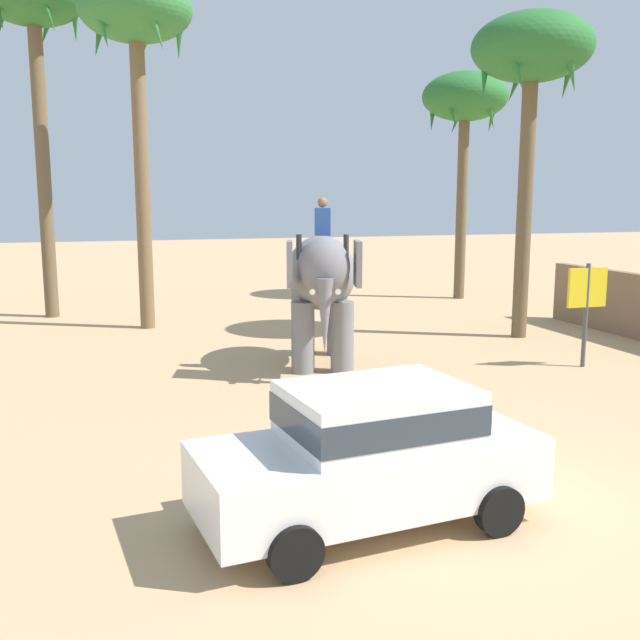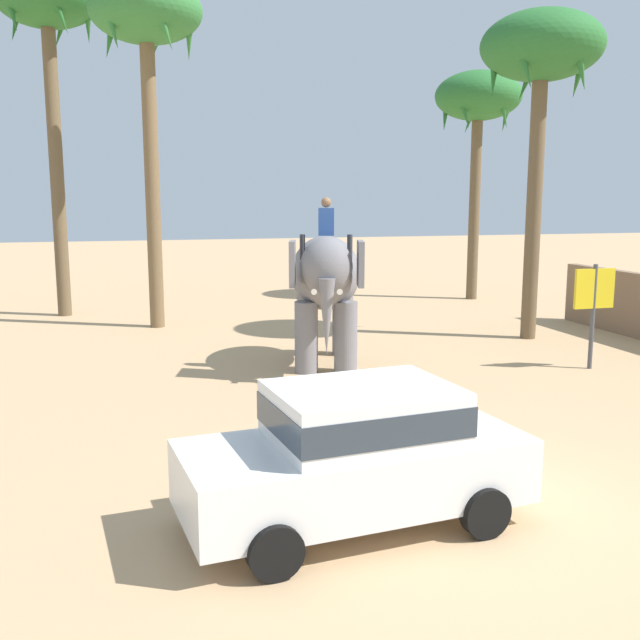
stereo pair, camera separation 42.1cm
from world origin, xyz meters
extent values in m
plane|color=tan|center=(0.00, 0.00, 0.00)|extent=(120.00, 120.00, 0.00)
cube|color=white|center=(-1.36, -0.19, 0.68)|extent=(4.25, 2.11, 0.76)
cube|color=white|center=(-1.26, -0.18, 1.38)|extent=(2.25, 1.77, 0.64)
cube|color=#2D3842|center=(-1.26, -0.18, 1.38)|extent=(2.27, 1.79, 0.35)
cylinder|color=black|center=(-2.54, -1.16, 0.30)|extent=(0.62, 0.24, 0.60)
cylinder|color=black|center=(-2.71, 0.53, 0.30)|extent=(0.62, 0.24, 0.60)
cylinder|color=black|center=(-0.01, -0.90, 0.30)|extent=(0.62, 0.24, 0.60)
cylinder|color=black|center=(-0.19, 0.79, 0.30)|extent=(0.62, 0.24, 0.60)
ellipsoid|color=slate|center=(0.70, 8.17, 2.15)|extent=(2.37, 3.41, 1.70)
cylinder|color=slate|center=(0.87, 7.16, 0.80)|extent=(0.52, 0.52, 1.60)
cylinder|color=slate|center=(0.03, 7.40, 0.80)|extent=(0.52, 0.52, 1.60)
cylinder|color=slate|center=(1.37, 8.95, 0.80)|extent=(0.52, 0.52, 1.60)
cylinder|color=slate|center=(0.52, 9.19, 0.80)|extent=(0.52, 0.52, 1.60)
ellipsoid|color=slate|center=(0.26, 6.61, 2.45)|extent=(1.33, 1.26, 1.20)
cube|color=slate|center=(0.98, 6.51, 2.50)|extent=(0.33, 0.80, 0.96)
cube|color=slate|center=(-0.40, 6.89, 2.50)|extent=(0.33, 0.80, 0.96)
cone|color=slate|center=(0.14, 6.17, 1.45)|extent=(0.44, 0.44, 1.60)
cone|color=beige|center=(0.41, 6.15, 1.95)|extent=(0.27, 0.57, 0.21)
cone|color=beige|center=(-0.09, 6.29, 1.95)|extent=(0.27, 0.57, 0.21)
cube|color=#2D519E|center=(0.47, 7.35, 3.35)|extent=(0.39, 0.32, 0.60)
sphere|color=#8E6647|center=(0.47, 7.35, 3.77)|extent=(0.22, 0.22, 0.22)
cylinder|color=#333338|center=(0.97, 7.21, 2.80)|extent=(0.12, 0.12, 0.55)
cylinder|color=#333338|center=(-0.03, 7.49, 2.80)|extent=(0.12, 0.12, 0.55)
cylinder|color=brown|center=(-5.71, 17.25, 4.89)|extent=(0.44, 0.44, 9.79)
cone|color=#286B2D|center=(-4.51, 17.25, 9.49)|extent=(0.40, 0.92, 1.64)
cone|color=#286B2D|center=(-5.34, 18.39, 9.49)|extent=(0.91, 0.57, 1.67)
cone|color=#286B2D|center=(-6.68, 17.95, 9.49)|extent=(0.73, 0.83, 1.69)
cone|color=#286B2D|center=(-6.68, 16.54, 9.49)|extent=(0.73, 0.83, 1.69)
cone|color=#286B2D|center=(-5.34, 16.11, 9.49)|extent=(0.91, 0.57, 1.67)
cylinder|color=brown|center=(6.99, 9.60, 3.80)|extent=(0.41, 0.41, 7.59)
ellipsoid|color=#286B2D|center=(6.99, 9.60, 7.79)|extent=(3.20, 3.20, 1.80)
cone|color=#286B2D|center=(8.19, 9.60, 7.29)|extent=(0.40, 0.92, 1.64)
cone|color=#286B2D|center=(7.37, 10.74, 7.29)|extent=(0.91, 0.57, 1.67)
cone|color=#286B2D|center=(6.02, 10.30, 7.29)|extent=(0.73, 0.83, 1.69)
cone|color=#286B2D|center=(6.02, 8.89, 7.29)|extent=(0.73, 0.83, 1.69)
cone|color=#286B2D|center=(7.37, 8.46, 7.29)|extent=(0.91, 0.57, 1.67)
cylinder|color=brown|center=(-2.86, 14.21, 4.44)|extent=(0.43, 0.43, 8.89)
ellipsoid|color=#337A38|center=(-2.86, 14.21, 9.09)|extent=(3.20, 3.20, 1.80)
cone|color=#337A38|center=(-1.66, 14.21, 8.59)|extent=(0.40, 0.92, 1.64)
cone|color=#337A38|center=(-2.49, 15.35, 8.59)|extent=(0.91, 0.57, 1.67)
cone|color=#337A38|center=(-3.84, 14.91, 8.59)|extent=(0.73, 0.83, 1.69)
cone|color=#337A38|center=(-3.84, 13.50, 8.59)|extent=(0.73, 0.83, 1.69)
cone|color=#337A38|center=(-2.49, 13.06, 8.59)|extent=(0.91, 0.57, 1.67)
cylinder|color=brown|center=(9.19, 17.20, 3.69)|extent=(0.41, 0.41, 7.39)
ellipsoid|color=#286B2D|center=(9.19, 17.20, 7.59)|extent=(3.20, 3.20, 1.80)
cone|color=#286B2D|center=(10.39, 17.20, 7.09)|extent=(0.40, 0.92, 1.64)
cone|color=#286B2D|center=(9.56, 18.34, 7.09)|extent=(0.91, 0.57, 1.67)
cone|color=#286B2D|center=(8.22, 17.91, 7.09)|extent=(0.73, 0.83, 1.69)
cone|color=#286B2D|center=(8.22, 16.50, 7.09)|extent=(0.73, 0.83, 1.69)
cone|color=#286B2D|center=(9.56, 16.06, 7.09)|extent=(0.91, 0.57, 1.67)
cylinder|color=#4C4C51|center=(6.38, 5.98, 1.20)|extent=(0.10, 0.10, 2.40)
cube|color=yellow|center=(6.38, 5.98, 1.85)|extent=(1.00, 0.08, 0.90)
camera|label=1|loc=(-4.37, -7.80, 3.88)|focal=40.61mm
camera|label=2|loc=(-3.96, -7.92, 3.88)|focal=40.61mm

